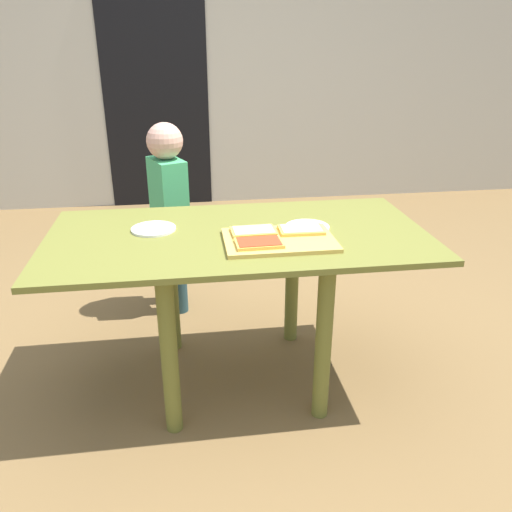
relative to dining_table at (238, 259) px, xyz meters
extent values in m
plane|color=brown|center=(0.00, 0.00, -0.59)|extent=(16.00, 16.00, 0.00)
cube|color=#BCB7A8|center=(0.00, 2.88, 0.66)|extent=(8.00, 0.20, 2.50)
cube|color=black|center=(-0.41, 2.77, 0.41)|extent=(0.90, 0.02, 2.00)
cube|color=olive|center=(0.00, 0.00, 0.10)|extent=(1.53, 0.79, 0.02)
cylinder|color=olive|center=(-0.30, -0.30, -0.25)|extent=(0.06, 0.06, 0.68)
cylinder|color=olive|center=(0.30, -0.30, -0.25)|extent=(0.06, 0.06, 0.68)
cylinder|color=olive|center=(-0.30, 0.30, -0.25)|extent=(0.06, 0.06, 0.68)
cylinder|color=olive|center=(0.30, 0.30, -0.25)|extent=(0.06, 0.06, 0.68)
cube|color=gold|center=(0.15, -0.12, 0.12)|extent=(0.43, 0.29, 0.02)
cube|color=gold|center=(0.06, -0.18, 0.14)|extent=(0.18, 0.12, 0.01)
cube|color=#B63B1E|center=(0.06, -0.18, 0.14)|extent=(0.16, 0.11, 0.00)
cube|color=gold|center=(0.06, -0.05, 0.14)|extent=(0.18, 0.12, 0.01)
cube|color=#EFD18C|center=(0.06, -0.05, 0.14)|extent=(0.16, 0.11, 0.00)
cube|color=gold|center=(0.25, -0.06, 0.14)|extent=(0.18, 0.12, 0.01)
cube|color=#EFD18C|center=(0.25, -0.06, 0.14)|extent=(0.16, 0.11, 0.00)
cylinder|color=white|center=(0.29, 0.02, 0.12)|extent=(0.18, 0.18, 0.01)
cylinder|color=white|center=(-0.34, 0.08, 0.12)|extent=(0.18, 0.18, 0.01)
cylinder|color=#244046|center=(-0.32, 0.80, -0.35)|extent=(0.09, 0.09, 0.48)
cylinder|color=#244046|center=(-0.27, 0.67, -0.35)|extent=(0.09, 0.09, 0.48)
cube|color=#3FA566|center=(-0.29, 0.73, 0.07)|extent=(0.22, 0.27, 0.38)
sphere|color=tan|center=(-0.29, 0.73, 0.36)|extent=(0.19, 0.19, 0.19)
camera|label=1|loc=(-0.20, -1.94, 0.84)|focal=35.96mm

